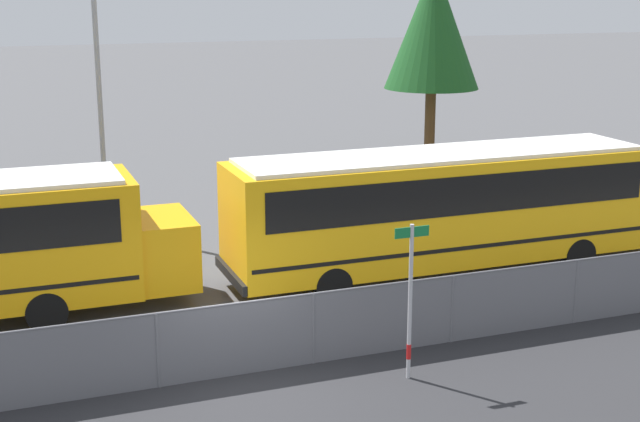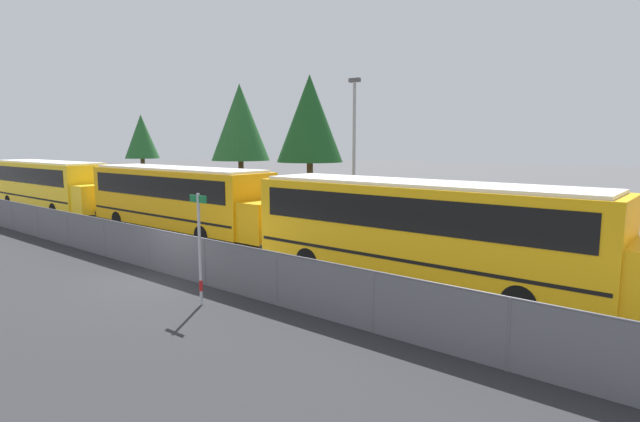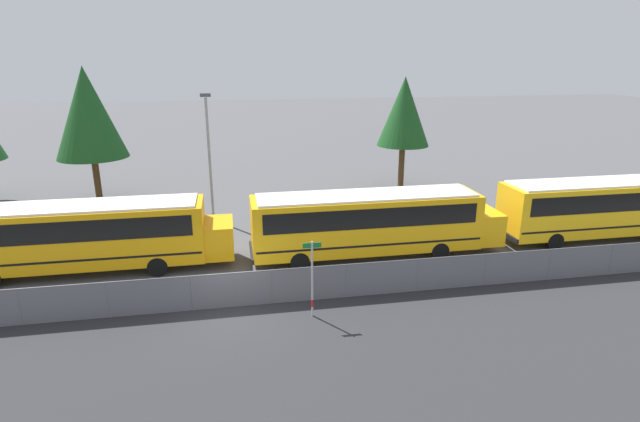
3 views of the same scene
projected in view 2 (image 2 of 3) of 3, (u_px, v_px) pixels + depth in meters
The scene contains 10 objects.
ground_plane at pixel (176, 277), 16.58m from camera, with size 200.00×200.00×0.00m, color #4C4C4F.
fence at pixel (175, 254), 16.48m from camera, with size 65.51×0.07×1.50m.
school_bus_0 at pixel (50, 182), 32.06m from camera, with size 12.71×2.59×3.25m.
school_bus_1 at pixel (180, 195), 24.10m from camera, with size 12.71×2.59×3.25m.
school_bus_2 at pixel (427, 226), 15.19m from camera, with size 12.71×2.59×3.25m.
street_sign at pixel (200, 247), 13.46m from camera, with size 0.70×0.09×3.09m.
light_pole at pixel (354, 147), 25.43m from camera, with size 0.60×0.24×7.64m.
tree_0 at pixel (310, 119), 34.53m from camera, with size 4.62×4.62×9.09m.
tree_1 at pixel (240, 123), 40.35m from camera, with size 4.73×4.73×9.14m.
tree_3 at pixel (142, 137), 52.75m from camera, with size 3.54×3.54×7.39m.
Camera 2 is at (13.93, -9.44, 4.42)m, focal length 28.00 mm.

